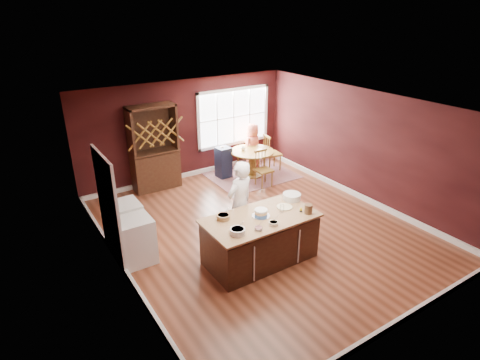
% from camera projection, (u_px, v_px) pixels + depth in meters
% --- Properties ---
extents(room_shell, '(7.00, 7.00, 7.00)m').
position_uv_depth(room_shell, '(261.00, 171.00, 8.17)').
color(room_shell, brown).
rests_on(room_shell, ground).
extents(window, '(2.36, 0.10, 1.66)m').
position_uv_depth(window, '(233.00, 117.00, 11.53)').
color(window, white).
rests_on(window, room_shell).
extents(doorway, '(0.08, 1.26, 2.13)m').
position_uv_depth(doorway, '(109.00, 211.00, 7.29)').
color(doorway, white).
rests_on(doorway, room_shell).
extents(kitchen_island, '(2.10, 1.10, 0.92)m').
position_uv_depth(kitchen_island, '(260.00, 240.00, 7.48)').
color(kitchen_island, '#3E2A19').
rests_on(kitchen_island, ground).
extents(dining_table, '(1.22, 1.22, 0.75)m').
position_uv_depth(dining_table, '(252.00, 158.00, 11.20)').
color(dining_table, brown).
rests_on(dining_table, ground).
extents(baker, '(0.73, 0.57, 1.77)m').
position_uv_depth(baker, '(240.00, 204.00, 7.85)').
color(baker, white).
rests_on(baker, ground).
extents(layer_cake, '(0.34, 0.34, 0.14)m').
position_uv_depth(layer_cake, '(261.00, 213.00, 7.29)').
color(layer_cake, white).
rests_on(layer_cake, kitchen_island).
extents(bowl_blue, '(0.26, 0.26, 0.10)m').
position_uv_depth(bowl_blue, '(238.00, 231.00, 6.73)').
color(bowl_blue, white).
rests_on(bowl_blue, kitchen_island).
extents(bowl_yellow, '(0.24, 0.24, 0.09)m').
position_uv_depth(bowl_yellow, '(223.00, 217.00, 7.20)').
color(bowl_yellow, tan).
rests_on(bowl_yellow, kitchen_island).
extents(bowl_pink, '(0.15, 0.15, 0.06)m').
position_uv_depth(bowl_pink, '(258.00, 228.00, 6.87)').
color(bowl_pink, silver).
rests_on(bowl_pink, kitchen_island).
extents(bowl_olive, '(0.17, 0.17, 0.06)m').
position_uv_depth(bowl_olive, '(273.00, 223.00, 7.02)').
color(bowl_olive, beige).
rests_on(bowl_olive, kitchen_island).
extents(drinking_glass, '(0.08, 0.08, 0.16)m').
position_uv_depth(drinking_glass, '(282.00, 208.00, 7.43)').
color(drinking_glass, white).
rests_on(drinking_glass, kitchen_island).
extents(dinner_plate, '(0.30, 0.30, 0.02)m').
position_uv_depth(dinner_plate, '(285.00, 207.00, 7.63)').
color(dinner_plate, '#FFF3B8').
rests_on(dinner_plate, kitchen_island).
extents(white_tub, '(0.36, 0.36, 0.12)m').
position_uv_depth(white_tub, '(292.00, 197.00, 7.93)').
color(white_tub, white).
rests_on(white_tub, kitchen_island).
extents(stoneware_crock, '(0.15, 0.15, 0.18)m').
position_uv_depth(stoneware_crock, '(308.00, 209.00, 7.39)').
color(stoneware_crock, '#432A1F').
rests_on(stoneware_crock, kitchen_island).
extents(toy_figurine, '(0.05, 0.05, 0.08)m').
position_uv_depth(toy_figurine, '(301.00, 210.00, 7.46)').
color(toy_figurine, yellow).
rests_on(toy_figurine, kitchen_island).
extents(rug, '(2.35, 1.82, 0.01)m').
position_uv_depth(rug, '(252.00, 175.00, 11.41)').
color(rug, brown).
rests_on(rug, ground).
extents(chair_east, '(0.50, 0.51, 1.09)m').
position_uv_depth(chair_east, '(272.00, 152.00, 11.61)').
color(chair_east, '#945A25').
rests_on(chair_east, ground).
extents(chair_south, '(0.42, 0.41, 0.98)m').
position_uv_depth(chair_south, '(264.00, 169.00, 10.58)').
color(chair_south, brown).
rests_on(chair_south, ground).
extents(chair_north, '(0.51, 0.51, 0.92)m').
position_uv_depth(chair_north, '(245.00, 150.00, 12.04)').
color(chair_north, brown).
rests_on(chair_north, ground).
extents(seated_woman, '(0.77, 0.63, 1.35)m').
position_uv_depth(seated_woman, '(253.00, 146.00, 11.69)').
color(seated_woman, '#C35744').
rests_on(seated_woman, ground).
extents(high_chair, '(0.38, 0.38, 0.91)m').
position_uv_depth(high_chair, '(223.00, 162.00, 11.16)').
color(high_chair, '#192345').
rests_on(high_chair, ground).
extents(toddler, '(0.18, 0.14, 0.26)m').
position_uv_depth(toddler, '(222.00, 150.00, 10.98)').
color(toddler, '#8CA5BF').
rests_on(toddler, high_chair).
extents(table_plate, '(0.21, 0.21, 0.02)m').
position_uv_depth(table_plate, '(260.00, 150.00, 11.12)').
color(table_plate, beige).
rests_on(table_plate, dining_table).
extents(table_cup, '(0.14, 0.14, 0.10)m').
position_uv_depth(table_cup, '(243.00, 149.00, 11.12)').
color(table_cup, white).
rests_on(table_cup, dining_table).
extents(hutch, '(1.21, 0.50, 2.22)m').
position_uv_depth(hutch, '(154.00, 148.00, 10.22)').
color(hutch, black).
rests_on(hutch, ground).
extents(washer, '(0.62, 0.60, 0.90)m').
position_uv_depth(washer, '(136.00, 240.00, 7.44)').
color(washer, white).
rests_on(washer, ground).
extents(dryer, '(0.64, 0.62, 0.93)m').
position_uv_depth(dryer, '(125.00, 225.00, 7.92)').
color(dryer, white).
rests_on(dryer, ground).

